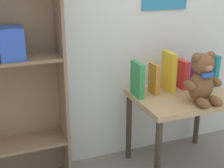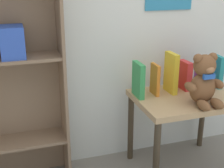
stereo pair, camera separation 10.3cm
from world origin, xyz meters
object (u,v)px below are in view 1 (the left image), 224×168
at_px(book_standing_green, 137,79).
at_px(book_standing_yellow, 169,72).
at_px(display_table, 183,106).
at_px(book_standing_orange, 153,79).
at_px(book_standing_red, 182,74).
at_px(book_standing_purple, 197,72).
at_px(teddy_bear, 203,80).
at_px(book_standing_teal, 212,70).

distance_m(book_standing_green, book_standing_yellow, 0.23).
relative_size(display_table, book_standing_orange, 3.18).
bearing_deg(book_standing_orange, book_standing_red, 6.99).
distance_m(book_standing_yellow, book_standing_red, 0.12).
bearing_deg(book_standing_purple, teddy_bear, -117.24).
bearing_deg(book_standing_orange, book_standing_green, -179.31).
xyz_separation_m(book_standing_red, book_standing_teal, (0.23, -0.03, 0.01)).
relative_size(book_standing_green, book_standing_yellow, 0.84).
height_order(book_standing_orange, book_standing_teal, book_standing_teal).
relative_size(teddy_bear, book_standing_purple, 1.56).
xyz_separation_m(teddy_bear, book_standing_purple, (0.14, 0.24, -0.04)).
distance_m(display_table, book_standing_orange, 0.27).
distance_m(display_table, book_standing_red, 0.22).
bearing_deg(display_table, book_standing_purple, 32.27).
bearing_deg(book_standing_green, book_standing_red, 5.78).
xyz_separation_m(book_standing_green, book_standing_orange, (0.12, 0.00, -0.01)).
distance_m(display_table, teddy_bear, 0.26).
distance_m(book_standing_yellow, book_standing_purple, 0.23).
xyz_separation_m(display_table, book_standing_yellow, (-0.06, 0.10, 0.21)).
height_order(display_table, book_standing_orange, book_standing_orange).
bearing_deg(book_standing_teal, book_standing_yellow, -177.86).
distance_m(teddy_bear, book_standing_red, 0.26).
height_order(book_standing_orange, book_standing_purple, book_standing_orange).
height_order(book_standing_green, book_standing_orange, book_standing_green).
bearing_deg(book_standing_purple, book_standing_orange, -175.05).
bearing_deg(book_standing_red, book_standing_purple, -9.21).
bearing_deg(book_standing_yellow, book_standing_green, -179.13).
bearing_deg(book_standing_teal, book_standing_orange, -177.00).
distance_m(book_standing_yellow, book_standing_teal, 0.35).
height_order(book_standing_green, book_standing_red, book_standing_green).
height_order(teddy_bear, book_standing_green, teddy_bear).
bearing_deg(book_standing_purple, book_standing_red, 175.34).
bearing_deg(book_standing_orange, teddy_bear, -48.05).
xyz_separation_m(display_table, book_standing_purple, (0.17, 0.11, 0.18)).
bearing_deg(book_standing_yellow, book_standing_teal, -1.45).
relative_size(book_standing_orange, book_standing_red, 1.04).
xyz_separation_m(display_table, teddy_bear, (0.03, -0.13, 0.22)).
bearing_deg(book_standing_red, book_standing_green, -176.89).
xyz_separation_m(book_standing_green, book_standing_purple, (0.46, 0.01, -0.01)).
xyz_separation_m(book_standing_orange, book_standing_purple, (0.35, 0.01, -0.00)).
bearing_deg(teddy_bear, book_standing_red, 84.51).
height_order(book_standing_purple, book_standing_teal, book_standing_teal).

